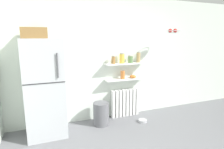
{
  "coord_description": "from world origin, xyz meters",
  "views": [
    {
      "loc": [
        -1.45,
        -1.71,
        1.76
      ],
      "look_at": [
        -0.18,
        1.6,
        1.05
      ],
      "focal_mm": 29.76,
      "sensor_mm": 36.0,
      "label": 1
    }
  ],
  "objects_px": {
    "storage_jar_0": "(113,60)",
    "hanging_fruit_basket": "(173,31)",
    "vase": "(123,75)",
    "storage_jar_2": "(130,59)",
    "storage_jar_3": "(138,57)",
    "storage_jar_1": "(122,58)",
    "radiator": "(125,103)",
    "shelf_bowl": "(133,76)",
    "pet_food_bowl": "(143,121)",
    "refrigerator": "(45,86)",
    "trash_bin": "(101,114)"
  },
  "relations": [
    {
      "from": "storage_jar_0",
      "to": "hanging_fruit_basket",
      "type": "height_order",
      "value": "hanging_fruit_basket"
    },
    {
      "from": "vase",
      "to": "storage_jar_0",
      "type": "bearing_deg",
      "value": -180.0
    },
    {
      "from": "storage_jar_2",
      "to": "storage_jar_3",
      "type": "xyz_separation_m",
      "value": [
        0.2,
        0.0,
        0.04
      ]
    },
    {
      "from": "storage_jar_1",
      "to": "vase",
      "type": "xyz_separation_m",
      "value": [
        0.02,
        -0.0,
        -0.36
      ]
    },
    {
      "from": "radiator",
      "to": "storage_jar_1",
      "type": "relative_size",
      "value": 2.98
    },
    {
      "from": "storage_jar_1",
      "to": "storage_jar_2",
      "type": "xyz_separation_m",
      "value": [
        0.2,
        -0.0,
        -0.03
      ]
    },
    {
      "from": "radiator",
      "to": "storage_jar_2",
      "type": "distance_m",
      "value": 0.99
    },
    {
      "from": "hanging_fruit_basket",
      "to": "vase",
      "type": "bearing_deg",
      "value": 162.74
    },
    {
      "from": "storage_jar_0",
      "to": "hanging_fruit_basket",
      "type": "relative_size",
      "value": 0.58
    },
    {
      "from": "vase",
      "to": "shelf_bowl",
      "type": "height_order",
      "value": "vase"
    },
    {
      "from": "storage_jar_1",
      "to": "pet_food_bowl",
      "type": "relative_size",
      "value": 1.23
    },
    {
      "from": "refrigerator",
      "to": "storage_jar_0",
      "type": "distance_m",
      "value": 1.46
    },
    {
      "from": "hanging_fruit_basket",
      "to": "refrigerator",
      "type": "bearing_deg",
      "value": 177.58
    },
    {
      "from": "storage_jar_0",
      "to": "storage_jar_1",
      "type": "xyz_separation_m",
      "value": [
        0.2,
        0.0,
        0.02
      ]
    },
    {
      "from": "storage_jar_0",
      "to": "storage_jar_2",
      "type": "bearing_deg",
      "value": 0.0
    },
    {
      "from": "shelf_bowl",
      "to": "radiator",
      "type": "bearing_deg",
      "value": 170.08
    },
    {
      "from": "storage_jar_1",
      "to": "hanging_fruit_basket",
      "type": "bearing_deg",
      "value": -16.95
    },
    {
      "from": "refrigerator",
      "to": "trash_bin",
      "type": "relative_size",
      "value": 4.11
    },
    {
      "from": "vase",
      "to": "pet_food_bowl",
      "type": "distance_m",
      "value": 1.06
    },
    {
      "from": "pet_food_bowl",
      "to": "hanging_fruit_basket",
      "type": "relative_size",
      "value": 0.6
    },
    {
      "from": "storage_jar_0",
      "to": "pet_food_bowl",
      "type": "distance_m",
      "value": 1.43
    },
    {
      "from": "storage_jar_2",
      "to": "storage_jar_3",
      "type": "relative_size",
      "value": 0.7
    },
    {
      "from": "storage_jar_2",
      "to": "pet_food_bowl",
      "type": "height_order",
      "value": "storage_jar_2"
    },
    {
      "from": "refrigerator",
      "to": "radiator",
      "type": "bearing_deg",
      "value": 7.88
    },
    {
      "from": "refrigerator",
      "to": "pet_food_bowl",
      "type": "distance_m",
      "value": 2.1
    },
    {
      "from": "radiator",
      "to": "trash_bin",
      "type": "bearing_deg",
      "value": -159.79
    },
    {
      "from": "pet_food_bowl",
      "to": "hanging_fruit_basket",
      "type": "distance_m",
      "value": 2.0
    },
    {
      "from": "radiator",
      "to": "storage_jar_0",
      "type": "distance_m",
      "value": 1.04
    },
    {
      "from": "refrigerator",
      "to": "radiator",
      "type": "height_order",
      "value": "refrigerator"
    },
    {
      "from": "storage_jar_0",
      "to": "storage_jar_3",
      "type": "bearing_deg",
      "value": 0.0
    },
    {
      "from": "pet_food_bowl",
      "to": "storage_jar_2",
      "type": "bearing_deg",
      "value": 105.6
    },
    {
      "from": "storage_jar_0",
      "to": "trash_bin",
      "type": "distance_m",
      "value": 1.14
    },
    {
      "from": "storage_jar_2",
      "to": "vase",
      "type": "relative_size",
      "value": 0.93
    },
    {
      "from": "vase",
      "to": "trash_bin",
      "type": "xyz_separation_m",
      "value": [
        -0.56,
        -0.21,
        -0.73
      ]
    },
    {
      "from": "refrigerator",
      "to": "storage_jar_2",
      "type": "bearing_deg",
      "value": 6.5
    },
    {
      "from": "storage_jar_0",
      "to": "shelf_bowl",
      "type": "height_order",
      "value": "storage_jar_0"
    },
    {
      "from": "storage_jar_0",
      "to": "vase",
      "type": "distance_m",
      "value": 0.4
    },
    {
      "from": "vase",
      "to": "trash_bin",
      "type": "distance_m",
      "value": 0.95
    },
    {
      "from": "storage_jar_3",
      "to": "hanging_fruit_basket",
      "type": "bearing_deg",
      "value": -26.32
    },
    {
      "from": "storage_jar_2",
      "to": "hanging_fruit_basket",
      "type": "xyz_separation_m",
      "value": [
        0.83,
        -0.31,
        0.59
      ]
    },
    {
      "from": "shelf_bowl",
      "to": "hanging_fruit_basket",
      "type": "height_order",
      "value": "hanging_fruit_basket"
    },
    {
      "from": "storage_jar_1",
      "to": "trash_bin",
      "type": "height_order",
      "value": "storage_jar_1"
    },
    {
      "from": "hanging_fruit_basket",
      "to": "trash_bin",
      "type": "bearing_deg",
      "value": 176.13
    },
    {
      "from": "refrigerator",
      "to": "hanging_fruit_basket",
      "type": "height_order",
      "value": "hanging_fruit_basket"
    },
    {
      "from": "refrigerator",
      "to": "storage_jar_0",
      "type": "bearing_deg",
      "value": 8.33
    },
    {
      "from": "storage_jar_0",
      "to": "trash_bin",
      "type": "xyz_separation_m",
      "value": [
        -0.35,
        -0.21,
        -1.07
      ]
    },
    {
      "from": "shelf_bowl",
      "to": "storage_jar_0",
      "type": "bearing_deg",
      "value": -180.0
    },
    {
      "from": "trash_bin",
      "to": "pet_food_bowl",
      "type": "relative_size",
      "value": 2.65
    },
    {
      "from": "storage_jar_1",
      "to": "pet_food_bowl",
      "type": "distance_m",
      "value": 1.4
    },
    {
      "from": "storage_jar_1",
      "to": "hanging_fruit_basket",
      "type": "xyz_separation_m",
      "value": [
        1.03,
        -0.31,
        0.56
      ]
    }
  ]
}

